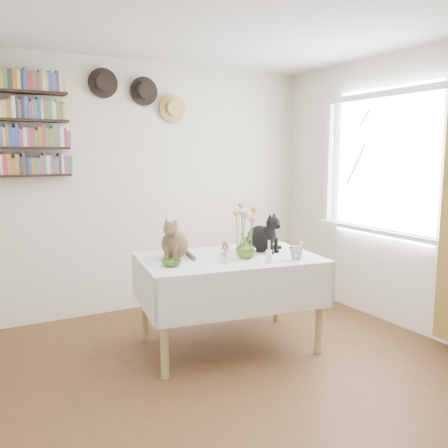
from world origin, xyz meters
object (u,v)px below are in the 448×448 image
bookshelf_unit (8,124)px  black_cat (260,232)px  tabby_cat (175,237)px  dining_table (229,279)px  flower_vase (246,248)px

bookshelf_unit → black_cat: bearing=-33.3°
tabby_cat → black_cat: black_cat is taller
dining_table → black_cat: (0.34, 0.06, 0.36)m
tabby_cat → black_cat: (0.74, -0.13, 0.00)m
dining_table → bookshelf_unit: (-1.48, 1.25, 1.27)m
dining_table → flower_vase: bearing=-50.7°
bookshelf_unit → dining_table: bearing=-40.3°
dining_table → tabby_cat: size_ratio=4.56×
tabby_cat → flower_vase: 0.58m
dining_table → flower_vase: size_ratio=8.95×
black_cat → bookshelf_unit: 2.36m
dining_table → bookshelf_unit: 2.31m
dining_table → black_cat: size_ratio=4.49×
tabby_cat → bookshelf_unit: 1.77m
flower_vase → bookshelf_unit: bookshelf_unit is taller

